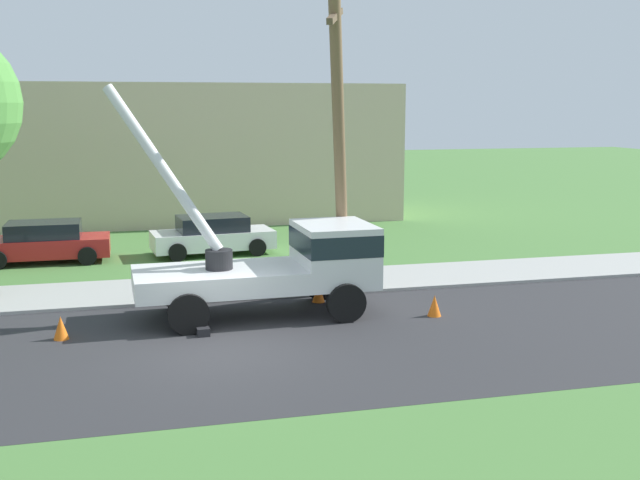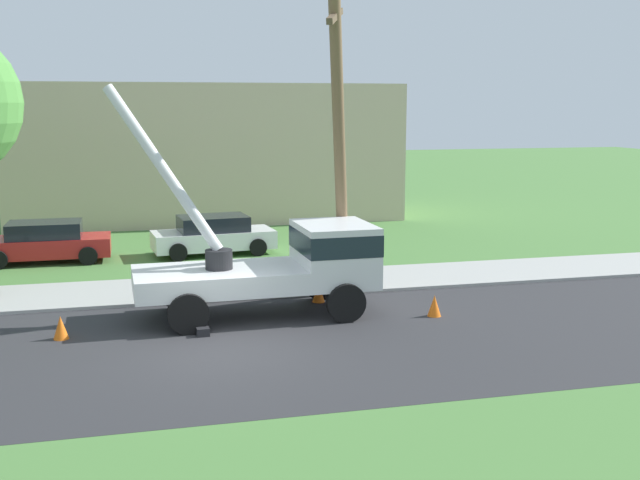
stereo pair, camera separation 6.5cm
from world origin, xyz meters
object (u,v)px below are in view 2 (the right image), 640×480
Objects in this scene: traffic_cone_ahead at (434,306)px; traffic_cone_behind at (61,328)px; parked_sedan_red at (45,242)px; parked_sedan_white at (213,235)px; leaning_utility_pole at (339,140)px; traffic_cone_curbside at (318,292)px; utility_truck at (287,261)px.

traffic_cone_ahead and traffic_cone_behind have the same top height.
traffic_cone_behind is at bearing -82.83° from parked_sedan_red.
parked_sedan_white is (-4.66, 9.94, 0.43)m from traffic_cone_ahead.
leaning_utility_pole is 15.71× the size of traffic_cone_curbside.
parked_sedan_red is at bearing 137.39° from leaning_utility_pole.
parked_sedan_white is at bearing 104.93° from traffic_cone_curbside.
parked_sedan_white is (-2.63, 7.86, -3.80)m from leaning_utility_pole.
parked_sedan_white is (-0.99, 8.71, -0.70)m from utility_truck.
traffic_cone_ahead and traffic_cone_curbside have the same top height.
parked_sedan_red is (-7.94, 7.74, 0.43)m from traffic_cone_curbside.
traffic_cone_behind is (-7.28, -1.83, -4.24)m from leaning_utility_pole.
parked_sedan_white is (5.86, 0.04, 0.00)m from parked_sedan_red.
parked_sedan_white reaches higher than traffic_cone_curbside.
traffic_cone_curbside is at bearing 40.40° from utility_truck.
parked_sedan_white is (4.65, 9.69, 0.43)m from traffic_cone_behind.
parked_sedan_red is (-8.50, 7.82, -3.80)m from leaning_utility_pole.
traffic_cone_curbside is (1.09, 0.92, -1.13)m from utility_truck.
traffic_cone_ahead is at bearing -64.90° from parked_sedan_white.
traffic_cone_behind is at bearing -164.14° from traffic_cone_curbside.
traffic_cone_curbside is at bearing -75.07° from parked_sedan_white.
parked_sedan_white reaches higher than traffic_cone_behind.
utility_truck is 12.17× the size of traffic_cone_behind.
traffic_cone_behind is at bearing -170.08° from utility_truck.
leaning_utility_pole reaches higher than traffic_cone_ahead.
parked_sedan_white is at bearing 64.36° from traffic_cone_behind.
leaning_utility_pole is 2.00× the size of parked_sedan_red.
traffic_cone_curbside is 0.13× the size of parked_sedan_red.
leaning_utility_pole reaches higher than parked_sedan_white.
parked_sedan_red is at bearing 136.75° from traffic_cone_ahead.
traffic_cone_curbside is (6.72, 1.91, 0.00)m from traffic_cone_behind.
traffic_cone_behind is 9.73m from parked_sedan_red.
parked_sedan_red is (-1.21, 9.65, 0.43)m from traffic_cone_behind.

